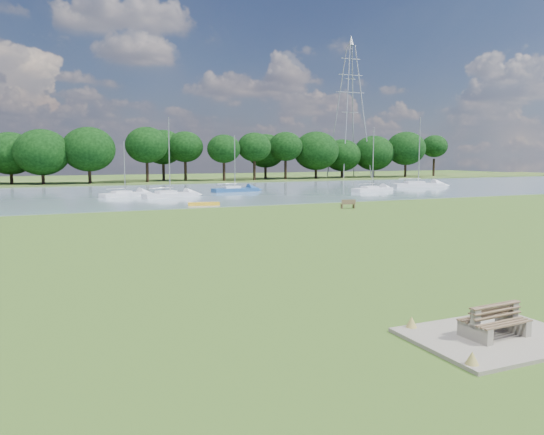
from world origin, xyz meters
name	(u,v)px	position (x,y,z in m)	size (l,w,h in m)	color
ground	(274,250)	(0.00, 0.00, 0.00)	(220.00, 220.00, 0.00)	#556924
river	(135,194)	(0.00, 42.00, 0.00)	(220.00, 40.00, 0.10)	gray
far_bank	(106,183)	(0.00, 72.00, 0.00)	(220.00, 20.00, 0.40)	#4C6626
concrete_pad	(494,338)	(0.00, -14.00, 0.05)	(4.20, 3.20, 0.10)	gray
bench_pair	(494,322)	(0.00, -14.00, 0.46)	(1.71, 1.07, 0.89)	gray
riverbank_bench	(348,204)	(14.47, 16.43, 0.41)	(1.37, 0.60, 0.82)	brown
kayak	(204,204)	(3.44, 24.00, 0.20)	(2.93, 0.68, 0.29)	yellow
pylon	(350,90)	(47.80, 70.00, 17.87)	(6.57, 4.61, 28.30)	#92969E
tree_line	(115,149)	(1.21, 68.00, 5.79)	(144.64, 7.97, 9.64)	black
sailboat_1	(125,193)	(-1.75, 38.06, 0.43)	(5.95, 3.75, 6.21)	silver
sailboat_2	(234,188)	(12.31, 40.39, 0.49)	(6.13, 2.30, 7.18)	navy
sailboat_3	(372,188)	(29.00, 34.04, 0.48)	(6.16, 2.76, 8.28)	silver
sailboat_4	(418,184)	(40.50, 39.18, 0.57)	(7.76, 3.82, 10.12)	silver
sailboat_6	(169,193)	(2.64, 34.77, 0.52)	(6.31, 2.95, 8.80)	silver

